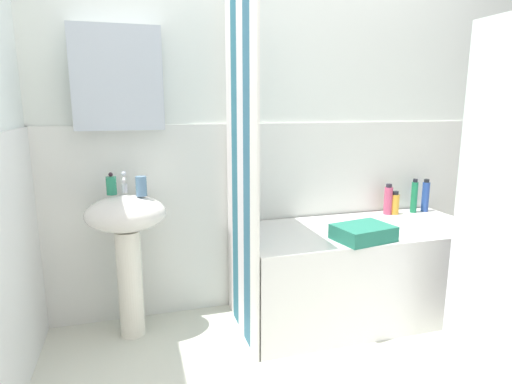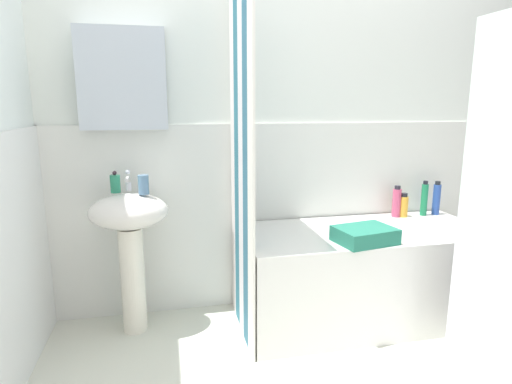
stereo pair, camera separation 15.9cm
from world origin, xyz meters
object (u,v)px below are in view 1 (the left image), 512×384
shampoo_bottle (414,197)px  lotion_bottle (388,200)px  conditioner_bottle (425,196)px  sink (127,235)px  body_wash_bottle (395,203)px  towel_folded (363,233)px  toothbrush_cup (141,186)px  bathtub (359,271)px  soap_dispenser (111,185)px

shampoo_bottle → lotion_bottle: bearing=178.1°
conditioner_bottle → sink: bearing=-177.2°
body_wash_bottle → lotion_bottle: bearing=168.1°
body_wash_bottle → towel_folded: bearing=-138.4°
toothbrush_cup → towel_folded: bearing=-16.1°
toothbrush_cup → conditioner_bottle: 1.95m
sink → bathtub: bearing=-5.9°
toothbrush_cup → soap_dispenser: bearing=153.5°
body_wash_bottle → towel_folded: (-0.50, -0.45, -0.03)m
bathtub → shampoo_bottle: size_ratio=6.21×
soap_dispenser → toothbrush_cup: (0.16, -0.08, 0.00)m
soap_dispenser → bathtub: bearing=-8.0°
body_wash_bottle → towel_folded: size_ratio=0.52×
sink → towel_folded: (1.27, -0.36, 0.01)m
conditioner_bottle → body_wash_bottle: size_ratio=1.44×
lotion_bottle → sink: bearing=-176.7°
soap_dispenser → towel_folded: bearing=-17.4°
bathtub → body_wash_bottle: 0.58m
conditioner_bottle → towel_folded: 0.89m
bathtub → soap_dispenser: bearing=172.0°
body_wash_bottle → sink: bearing=-177.1°
bathtub → lotion_bottle: lotion_bottle is taller
conditioner_bottle → body_wash_bottle: (-0.25, -0.01, -0.04)m
sink → soap_dispenser: soap_dispenser is taller
towel_folded → toothbrush_cup: bearing=163.9°
lotion_bottle → toothbrush_cup: bearing=-175.9°
soap_dispenser → bathtub: (1.45, -0.20, -0.59)m
sink → bathtub: size_ratio=0.56×
bathtub → conditioner_bottle: 0.79m
conditioner_bottle → soap_dispenser: bearing=-179.0°
shampoo_bottle → towel_folded: (-0.66, -0.45, -0.07)m
toothbrush_cup → lotion_bottle: bearing=4.1°
conditioner_bottle → towel_folded: bearing=-148.9°
lotion_bottle → towel_folded: lotion_bottle is taller
bathtub → towel_folded: size_ratio=4.81×
sink → conditioner_bottle: (2.03, 0.10, 0.08)m
sink → shampoo_bottle: size_ratio=3.45×
soap_dispenser → body_wash_bottle: soap_dispenser is taller
bathtub → towel_folded: towel_folded is taller
soap_dispenser → conditioner_bottle: soap_dispenser is taller
soap_dispenser → toothbrush_cup: bearing=-26.5°
lotion_bottle → towel_folded: bearing=-134.9°
sink → lotion_bottle: (1.73, 0.10, 0.07)m
soap_dispenser → bathtub: 1.58m
bathtub → lotion_bottle: bearing=35.2°
lotion_bottle → soap_dispenser: bearing=-178.7°
soap_dispenser → lotion_bottle: 1.81m
bathtub → body_wash_bottle: (0.39, 0.23, 0.36)m
shampoo_bottle → conditioner_bottle: bearing=2.5°
conditioner_bottle → towel_folded: size_ratio=0.75×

